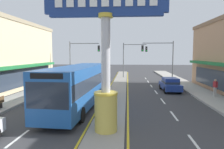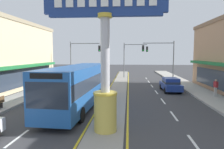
{
  "view_description": "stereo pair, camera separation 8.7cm",
  "coord_description": "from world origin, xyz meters",
  "views": [
    {
      "loc": [
        1.11,
        -4.53,
        4.13
      ],
      "look_at": [
        -0.09,
        11.1,
        2.6
      ],
      "focal_mm": 32.58,
      "sensor_mm": 36.0,
      "label": 1
    },
    {
      "loc": [
        1.2,
        -4.52,
        4.13
      ],
      "look_at": [
        -0.09,
        11.1,
        2.6
      ],
      "focal_mm": 32.58,
      "sensor_mm": 36.0,
      "label": 2
    }
  ],
  "objects": [
    {
      "name": "median_strip",
      "position": [
        0.0,
        18.0,
        0.07
      ],
      "size": [
        1.97,
        52.0,
        0.14
      ],
      "primitive_type": "cube",
      "color": "gray",
      "rests_on": "ground"
    },
    {
      "name": "sidewalk_left",
      "position": [
        -8.95,
        16.0,
        0.09
      ],
      "size": [
        2.74,
        60.0,
        0.18
      ],
      "primitive_type": "cube",
      "color": "#ADA89E",
      "rests_on": "ground"
    },
    {
      "name": "sidewalk_right",
      "position": [
        8.95,
        16.0,
        0.09
      ],
      "size": [
        2.74,
        60.0,
        0.18
      ],
      "primitive_type": "cube",
      "color": "#ADA89E",
      "rests_on": "ground"
    },
    {
      "name": "lane_markings",
      "position": [
        0.0,
        16.65,
        0.0
      ],
      "size": [
        8.71,
        52.0,
        0.01
      ],
      "color": "silver",
      "rests_on": "ground"
    },
    {
      "name": "district_sign",
      "position": [
        0.0,
        5.78,
        3.97
      ],
      "size": [
        6.18,
        1.25,
        7.56
      ],
      "color": "gold",
      "rests_on": "median_strip"
    },
    {
      "name": "traffic_light_left_side",
      "position": [
        -6.22,
        27.1,
        4.25
      ],
      "size": [
        4.86,
        0.46,
        6.2
      ],
      "color": "slate",
      "rests_on": "ground"
    },
    {
      "name": "traffic_light_right_side",
      "position": [
        6.22,
        26.99,
        4.25
      ],
      "size": [
        4.86,
        0.46,
        6.2
      ],
      "color": "slate",
      "rests_on": "ground"
    },
    {
      "name": "traffic_light_median_far",
      "position": [
        1.88,
        31.3,
        4.19
      ],
      "size": [
        4.2,
        0.46,
        6.2
      ],
      "color": "slate",
      "rests_on": "ground"
    },
    {
      "name": "sedan_near_right_lane",
      "position": [
        5.93,
        18.69,
        0.79
      ],
      "size": [
        1.93,
        4.35,
        1.53
      ],
      "color": "navy",
      "rests_on": "ground"
    },
    {
      "name": "bus_near_left_lane",
      "position": [
        -2.63,
        10.87,
        1.87
      ],
      "size": [
        3.13,
        11.32,
        3.26
      ],
      "color": "#1E5199",
      "rests_on": "ground"
    },
    {
      "name": "suv_mid_left_lane",
      "position": [
        -2.63,
        18.37,
        0.98
      ],
      "size": [
        2.13,
        4.68,
        1.9
      ],
      "color": "tan",
      "rests_on": "ground"
    },
    {
      "name": "pedestrian_near_kerb",
      "position": [
        9.44,
        15.25,
        1.11
      ],
      "size": [
        0.32,
        0.44,
        1.64
      ],
      "color": "#B7B2AD",
      "rests_on": "sidewalk_right"
    }
  ]
}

